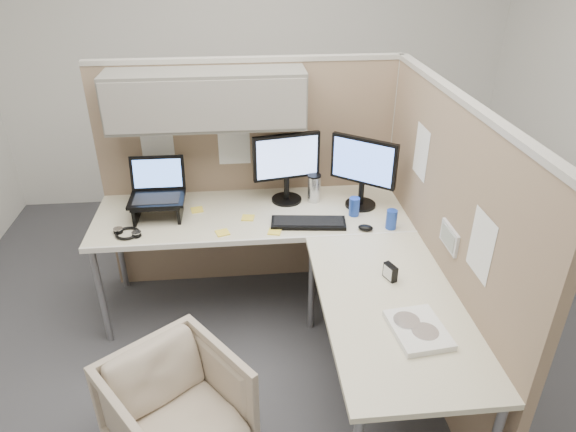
{
  "coord_description": "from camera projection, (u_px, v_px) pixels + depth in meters",
  "views": [
    {
      "loc": [
        -0.15,
        -2.36,
        2.3
      ],
      "look_at": [
        0.1,
        0.25,
        0.85
      ],
      "focal_mm": 32.0,
      "sensor_mm": 36.0,
      "label": 1
    }
  ],
  "objects": [
    {
      "name": "ground",
      "position": [
        276.0,
        356.0,
        3.18
      ],
      "size": [
        4.5,
        4.5,
        0.0
      ],
      "primitive_type": "plane",
      "color": "#3C3C42",
      "rests_on": "ground"
    },
    {
      "name": "partition_back",
      "position": [
        231.0,
        143.0,
        3.36
      ],
      "size": [
        2.0,
        0.36,
        1.63
      ],
      "color": "#947A61",
      "rests_on": "ground"
    },
    {
      "name": "partition_right",
      "position": [
        439.0,
        242.0,
        2.81
      ],
      "size": [
        0.07,
        2.03,
        1.63
      ],
      "color": "#947A61",
      "rests_on": "ground"
    },
    {
      "name": "desk",
      "position": [
        294.0,
        251.0,
        2.97
      ],
      "size": [
        2.0,
        1.98,
        0.73
      ],
      "color": "beige",
      "rests_on": "ground"
    },
    {
      "name": "office_chair",
      "position": [
        176.0,
        406.0,
        2.48
      ],
      "size": [
        0.79,
        0.78,
        0.6
      ],
      "primitive_type": "imported",
      "rotation": [
        0.0,
        0.0,
        0.64
      ],
      "color": "#C3AE9B",
      "rests_on": "ground"
    },
    {
      "name": "monitor_left",
      "position": [
        287.0,
        163.0,
        3.3
      ],
      "size": [
        0.44,
        0.2,
        0.47
      ],
      "rotation": [
        0.0,
        0.0,
        0.19
      ],
      "color": "black",
      "rests_on": "desk"
    },
    {
      "name": "monitor_right",
      "position": [
        363.0,
        167.0,
        3.24
      ],
      "size": [
        0.37,
        0.3,
        0.47
      ],
      "rotation": [
        0.0,
        0.0,
        -0.66
      ],
      "color": "black",
      "rests_on": "desk"
    },
    {
      "name": "laptop_station",
      "position": [
        157.0,
        196.0,
        3.19
      ],
      "size": [
        0.34,
        0.29,
        0.35
      ],
      "color": "black",
      "rests_on": "desk"
    },
    {
      "name": "keyboard",
      "position": [
        308.0,
        223.0,
        3.15
      ],
      "size": [
        0.47,
        0.2,
        0.02
      ],
      "primitive_type": "cube",
      "rotation": [
        0.0,
        0.0,
        -0.11
      ],
      "color": "black",
      "rests_on": "desk"
    },
    {
      "name": "mouse",
      "position": [
        366.0,
        228.0,
        3.09
      ],
      "size": [
        0.11,
        0.09,
        0.03
      ],
      "primitive_type": "ellipsoid",
      "rotation": [
        0.0,
        0.0,
        -0.37
      ],
      "color": "black",
      "rests_on": "desk"
    },
    {
      "name": "travel_mug",
      "position": [
        314.0,
        188.0,
        3.39
      ],
      "size": [
        0.09,
        0.09,
        0.19
      ],
      "color": "silver",
      "rests_on": "desk"
    },
    {
      "name": "soda_can_green",
      "position": [
        391.0,
        219.0,
        3.09
      ],
      "size": [
        0.07,
        0.07,
        0.12
      ],
      "primitive_type": "cylinder",
      "color": "#1E3FA5",
      "rests_on": "desk"
    },
    {
      "name": "soda_can_silver",
      "position": [
        354.0,
        207.0,
        3.23
      ],
      "size": [
        0.07,
        0.07,
        0.12
      ],
      "primitive_type": "cylinder",
      "color": "#1E3FA5",
      "rests_on": "desk"
    },
    {
      "name": "sticky_note_c",
      "position": [
        197.0,
        210.0,
        3.31
      ],
      "size": [
        0.09,
        0.09,
        0.01
      ],
      "primitive_type": "cube",
      "rotation": [
        0.0,
        0.0,
        0.19
      ],
      "color": "yellow",
      "rests_on": "desk"
    },
    {
      "name": "sticky_note_b",
      "position": [
        275.0,
        232.0,
        3.07
      ],
      "size": [
        0.09,
        0.09,
        0.01
      ],
      "primitive_type": "cube",
      "rotation": [
        0.0,
        0.0,
        -0.26
      ],
      "color": "yellow",
      "rests_on": "desk"
    },
    {
      "name": "sticky_note_a",
      "position": [
        223.0,
        233.0,
        3.06
      ],
      "size": [
        0.1,
        0.1,
        0.01
      ],
      "primitive_type": "cube",
      "rotation": [
        0.0,
        0.0,
        0.31
      ],
      "color": "yellow",
      "rests_on": "desk"
    },
    {
      "name": "sticky_note_d",
      "position": [
        248.0,
        218.0,
        3.22
      ],
      "size": [
        0.09,
        0.09,
        0.01
      ],
      "primitive_type": "cube",
      "rotation": [
        0.0,
        0.0,
        -0.16
      ],
      "color": "yellow",
      "rests_on": "desk"
    },
    {
      "name": "headphones",
      "position": [
        127.0,
        233.0,
        3.04
      ],
      "size": [
        0.19,
        0.19,
        0.03
      ],
      "rotation": [
        0.0,
        0.0,
        -0.42
      ],
      "color": "black",
      "rests_on": "desk"
    },
    {
      "name": "paper_stack",
      "position": [
        418.0,
        330.0,
        2.29
      ],
      "size": [
        0.26,
        0.31,
        0.03
      ],
      "rotation": [
        0.0,
        0.0,
        0.11
      ],
      "color": "white",
      "rests_on": "desk"
    },
    {
      "name": "desk_clock",
      "position": [
        390.0,
        272.0,
        2.64
      ],
      "size": [
        0.06,
        0.09,
        0.08
      ],
      "rotation": [
        0.0,
        0.0,
        -1.19
      ],
      "color": "black",
      "rests_on": "desk"
    }
  ]
}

